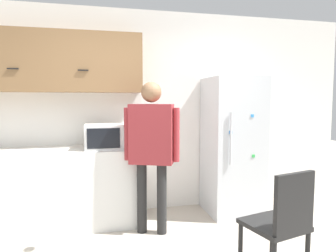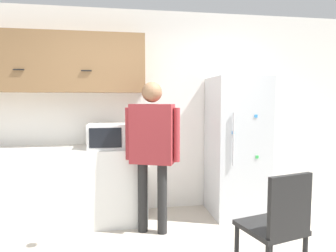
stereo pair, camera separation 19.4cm
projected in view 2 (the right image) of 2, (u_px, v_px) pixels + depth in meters
back_wall at (147, 112)px, 4.09m from camera, size 6.00×0.06×2.70m
counter at (58, 186)px, 3.64m from camera, size 2.15×0.65×0.93m
upper_cabinets at (56, 63)px, 3.66m from camera, size 2.15×0.38×0.72m
microwave at (110, 136)px, 3.65m from camera, size 0.52×0.43×0.30m
person at (152, 141)px, 3.34m from camera, size 0.59×0.38×1.71m
refrigerator at (237, 146)px, 3.94m from camera, size 0.69×0.71×1.80m
chair at (278, 223)px, 2.40m from camera, size 0.54×0.54×0.95m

